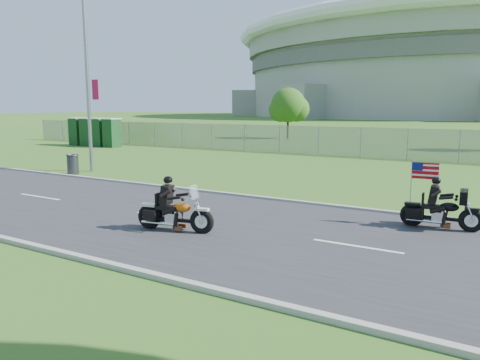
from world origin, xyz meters
The scene contains 15 objects.
ground centered at (0.00, 0.00, 0.00)m, with size 420.00×420.00×0.00m, color #325D1D.
road centered at (0.00, 0.00, 0.02)m, with size 120.00×8.00×0.04m, color #28282B.
curb_north centered at (0.00, 4.05, 0.05)m, with size 120.00×0.18×0.12m, color #9E9B93.
curb_south centered at (0.00, -4.05, 0.05)m, with size 120.00×0.18×0.12m, color #9E9B93.
fence centered at (-5.00, 20.00, 1.00)m, with size 60.00×0.03×2.00m, color gray.
stadium centered at (-20.00, 170.00, 15.58)m, with size 140.40×140.40×29.20m.
streetlight centered at (-11.98, 6.22, 5.64)m, with size 0.90×2.46×10.00m.
porta_toilet_a centered at (-22.00, 17.00, 1.15)m, with size 1.10×1.10×2.30m, color #123B17.
porta_toilet_b centered at (-23.40, 17.00, 1.15)m, with size 1.10×1.10×2.30m, color #123B17.
porta_toilet_c centered at (-24.80, 17.00, 1.15)m, with size 1.10×1.10×2.30m, color #123B17.
porta_toilet_d centered at (-26.20, 17.00, 1.15)m, with size 1.10×1.10×2.30m, color #123B17.
tree_fence_mid centered at (-13.95, 34.04, 3.30)m, with size 3.96×3.69×5.30m.
motorcycle_lead centered at (-0.70, -1.12, 0.49)m, with size 2.26×0.85×1.53m.
motorcycle_follow centered at (5.44, 2.85, 0.50)m, with size 2.17×0.72×1.81m.
trash_can centered at (-11.95, 4.77, 0.48)m, with size 0.56×0.56×0.97m, color #36373B.
Camera 1 is at (7.21, -10.74, 3.37)m, focal length 35.00 mm.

